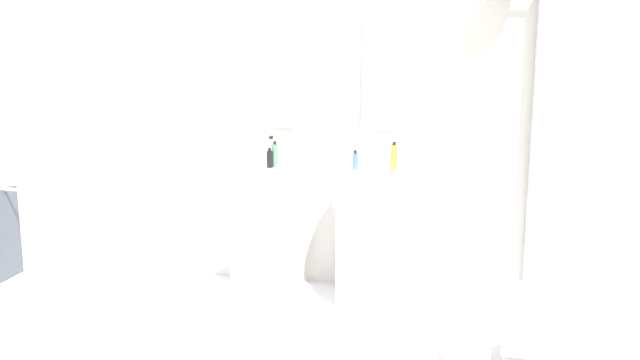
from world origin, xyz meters
name	(u,v)px	position (x,y,z in m)	size (l,w,h in m)	color
rear_partition	(328,100)	(0.00, 1.65, 1.30)	(4.80, 0.10, 2.60)	silver
pedestal_sink_left	(267,223)	(-0.35, 1.28, 0.50)	(0.50, 0.50, 1.01)	white
pedestal_sink_right	(371,228)	(0.35, 1.28, 0.50)	(0.50, 0.50, 1.01)	white
vanity_mirror_left	(277,72)	(-0.35, 1.58, 1.49)	(0.22, 0.03, 0.76)	#8C9EA8
vanity_mirror_right	(378,73)	(0.35, 1.58, 1.49)	(0.22, 0.03, 0.76)	#8C9EA8
shower_column	(540,139)	(1.40, 1.53, 1.08)	(0.49, 0.24, 2.05)	#B7BABF
lounge_chair	(497,323)	(1.09, 0.19, 0.35)	(1.08, 1.08, 0.65)	#B7BABF
towel_rack	(1,237)	(-1.58, 0.22, 0.63)	(0.37, 0.22, 0.95)	#B7BABF
soap_bottle_black	(270,159)	(-0.28, 1.12, 0.96)	(0.04, 0.04, 0.13)	black
soap_bottle_amber	(394,157)	(0.50, 1.16, 0.99)	(0.04, 0.04, 0.18)	#C68C38
soap_bottle_green	(275,155)	(-0.25, 1.15, 0.98)	(0.04, 0.04, 0.17)	#59996B
soap_bottle_blue	(355,161)	(0.26, 1.15, 0.96)	(0.04, 0.04, 0.12)	#4C72B7
soap_bottle_grey	(271,149)	(-0.35, 1.41, 0.98)	(0.05, 0.05, 0.16)	#99999E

